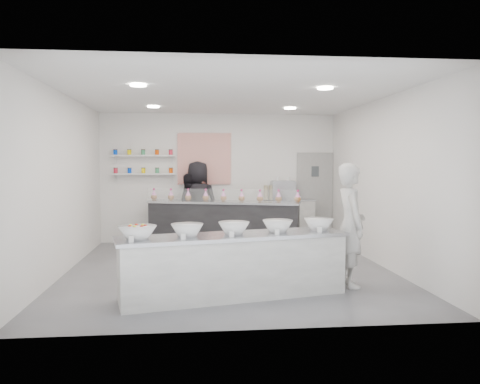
% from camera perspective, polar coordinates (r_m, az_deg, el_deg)
% --- Properties ---
extents(floor, '(6.00, 6.00, 0.00)m').
position_cam_1_polar(floor, '(8.25, -1.38, -9.38)').
color(floor, '#515156').
rests_on(floor, ground).
extents(ceiling, '(6.00, 6.00, 0.00)m').
position_cam_1_polar(ceiling, '(8.13, -1.41, 11.70)').
color(ceiling, white).
rests_on(ceiling, floor).
extents(back_wall, '(5.50, 0.00, 5.50)m').
position_cam_1_polar(back_wall, '(11.05, -2.55, 1.73)').
color(back_wall, white).
rests_on(back_wall, floor).
extents(left_wall, '(0.00, 6.00, 6.00)m').
position_cam_1_polar(left_wall, '(8.32, -20.65, 0.93)').
color(left_wall, white).
rests_on(left_wall, floor).
extents(right_wall, '(0.00, 6.00, 6.00)m').
position_cam_1_polar(right_wall, '(8.70, 16.98, 1.11)').
color(right_wall, white).
rests_on(right_wall, floor).
extents(back_door, '(0.88, 0.04, 2.10)m').
position_cam_1_polar(back_door, '(11.40, 9.09, -0.52)').
color(back_door, gray).
rests_on(back_door, floor).
extents(pattern_panel, '(1.25, 0.03, 1.20)m').
position_cam_1_polar(pattern_panel, '(11.00, -4.37, 4.06)').
color(pattern_panel, '#E45243').
rests_on(pattern_panel, back_wall).
extents(jar_shelf_lower, '(1.45, 0.22, 0.04)m').
position_cam_1_polar(jar_shelf_lower, '(10.99, -11.68, 2.17)').
color(jar_shelf_lower, silver).
rests_on(jar_shelf_lower, back_wall).
extents(jar_shelf_upper, '(1.45, 0.22, 0.04)m').
position_cam_1_polar(jar_shelf_upper, '(10.99, -11.71, 4.36)').
color(jar_shelf_upper, silver).
rests_on(jar_shelf_upper, back_wall).
extents(preserve_jars, '(1.45, 0.10, 0.56)m').
position_cam_1_polar(preserve_jars, '(10.97, -11.71, 3.63)').
color(preserve_jars, red).
rests_on(preserve_jars, jar_shelf_lower).
extents(downlight_0, '(0.24, 0.24, 0.02)m').
position_cam_1_polar(downlight_0, '(7.16, -12.31, 12.58)').
color(downlight_0, white).
rests_on(downlight_0, ceiling).
extents(downlight_1, '(0.24, 0.24, 0.02)m').
position_cam_1_polar(downlight_1, '(7.39, 10.34, 12.32)').
color(downlight_1, white).
rests_on(downlight_1, ceiling).
extents(downlight_2, '(0.24, 0.24, 0.02)m').
position_cam_1_polar(downlight_2, '(9.73, -10.51, 10.17)').
color(downlight_2, white).
rests_on(downlight_2, ceiling).
extents(downlight_3, '(0.24, 0.24, 0.02)m').
position_cam_1_polar(downlight_3, '(9.90, 6.13, 10.09)').
color(downlight_3, white).
rests_on(downlight_3, ceiling).
extents(prep_counter, '(3.27, 1.41, 0.87)m').
position_cam_1_polar(prep_counter, '(6.51, -0.75, -8.96)').
color(prep_counter, '#ADAEA8').
rests_on(prep_counter, floor).
extents(back_bar, '(3.33, 1.55, 1.02)m').
position_cam_1_polar(back_bar, '(10.19, -2.02, -3.99)').
color(back_bar, black).
rests_on(back_bar, floor).
extents(sneeze_guard, '(3.11, 0.97, 0.28)m').
position_cam_1_polar(sneeze_guard, '(9.85, -2.42, -0.45)').
color(sneeze_guard, white).
rests_on(sneeze_guard, back_bar).
extents(espresso_ledge, '(1.34, 0.43, 1.00)m').
position_cam_1_polar(espresso_ledge, '(11.10, 5.56, -3.46)').
color(espresso_ledge, '#ADAEA8').
rests_on(espresso_ledge, floor).
extents(espresso_machine, '(0.55, 0.38, 0.42)m').
position_cam_1_polar(espresso_machine, '(11.02, 5.27, 0.20)').
color(espresso_machine, '#93969E').
rests_on(espresso_machine, espresso_ledge).
extents(cup_stacks, '(0.24, 0.24, 0.33)m').
position_cam_1_polar(cup_stacks, '(10.96, 3.48, -0.05)').
color(cup_stacks, gray).
rests_on(cup_stacks, espresso_ledge).
extents(prep_bowls, '(3.07, 1.18, 0.17)m').
position_cam_1_polar(prep_bowls, '(6.42, -0.75, -4.42)').
color(prep_bowls, white).
rests_on(prep_bowls, prep_counter).
extents(label_cards, '(2.66, 0.04, 0.07)m').
position_cam_1_polar(label_cards, '(5.90, -1.46, -5.62)').
color(label_cards, white).
rests_on(label_cards, prep_counter).
extents(cookie_bags, '(3.23, 1.12, 0.26)m').
position_cam_1_polar(cookie_bags, '(10.13, -2.03, -0.39)').
color(cookie_bags, '#FF89E6').
rests_on(cookie_bags, back_bar).
extents(woman_prep, '(0.45, 0.68, 1.84)m').
position_cam_1_polar(woman_prep, '(7.18, 13.31, -3.95)').
color(woman_prep, beige).
rests_on(woman_prep, floor).
extents(staff_left, '(0.90, 0.76, 1.61)m').
position_cam_1_polar(staff_left, '(10.68, -6.36, -2.08)').
color(staff_left, black).
rests_on(staff_left, floor).
extents(staff_right, '(1.07, 0.87, 1.90)m').
position_cam_1_polar(staff_right, '(10.66, -5.15, -1.31)').
color(staff_right, black).
rests_on(staff_right, floor).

